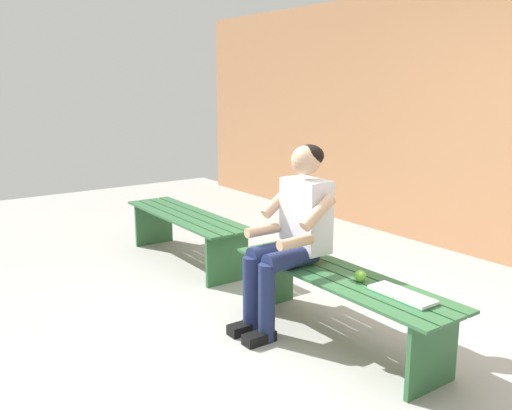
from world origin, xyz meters
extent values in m
cube|color=#9E9E99|center=(1.03, 1.00, -0.02)|extent=(10.00, 7.00, 0.04)
cube|color=#B27A51|center=(0.50, -2.45, 1.29)|extent=(9.50, 0.24, 2.59)
cube|color=#2D6038|center=(0.00, -0.18, 0.45)|extent=(1.72, 0.12, 0.02)
cube|color=#2D6038|center=(0.00, -0.06, 0.45)|extent=(1.72, 0.12, 0.02)
cube|color=#2D6038|center=(0.00, 0.06, 0.45)|extent=(1.72, 0.12, 0.02)
cube|color=#2D6038|center=(0.00, 0.18, 0.45)|extent=(1.72, 0.12, 0.02)
cube|color=#2D6038|center=(-0.74, 0.01, 0.22)|extent=(0.03, 0.41, 0.44)
cube|color=#2D6038|center=(0.74, -0.01, 0.22)|extent=(0.03, 0.41, 0.44)
cube|color=#2D6038|center=(2.05, -0.18, 0.45)|extent=(1.68, 0.12, 0.02)
cube|color=#2D6038|center=(2.05, -0.06, 0.45)|extent=(1.68, 0.12, 0.02)
cube|color=#2D6038|center=(2.06, 0.06, 0.45)|extent=(1.68, 0.12, 0.02)
cube|color=#2D6038|center=(2.06, 0.18, 0.45)|extent=(1.68, 0.12, 0.02)
cube|color=#2D6038|center=(1.34, 0.01, 0.22)|extent=(0.03, 0.41, 0.44)
cube|color=#2D6038|center=(2.77, -0.01, 0.22)|extent=(0.03, 0.41, 0.44)
cube|color=silver|center=(0.37, -0.02, 0.78)|extent=(0.34, 0.20, 0.50)
sphere|color=tan|center=(0.37, -0.01, 1.16)|extent=(0.20, 0.20, 0.20)
ellipsoid|color=black|center=(0.37, -0.04, 1.19)|extent=(0.20, 0.19, 0.15)
cylinder|color=navy|center=(0.28, 0.18, 0.53)|extent=(0.13, 0.40, 0.13)
cylinder|color=navy|center=(0.46, 0.18, 0.53)|extent=(0.13, 0.40, 0.13)
cylinder|color=navy|center=(0.28, 0.38, 0.26)|extent=(0.11, 0.11, 0.53)
cube|color=black|center=(0.28, 0.44, 0.04)|extent=(0.10, 0.22, 0.07)
cylinder|color=navy|center=(0.46, 0.38, 0.26)|extent=(0.11, 0.11, 0.53)
cube|color=black|center=(0.46, 0.44, 0.04)|extent=(0.10, 0.22, 0.07)
cylinder|color=tan|center=(0.16, 0.06, 0.85)|extent=(0.08, 0.28, 0.23)
cylinder|color=tan|center=(0.19, 0.22, 0.67)|extent=(0.07, 0.26, 0.07)
cylinder|color=tan|center=(0.58, 0.06, 0.85)|extent=(0.08, 0.28, 0.23)
cylinder|color=tan|center=(0.55, 0.22, 0.67)|extent=(0.07, 0.26, 0.07)
sphere|color=#72B738|center=(-0.16, -0.02, 0.50)|extent=(0.07, 0.07, 0.07)
cube|color=white|center=(-0.58, -0.03, 0.47)|extent=(0.20, 0.15, 0.02)
cube|color=white|center=(-0.38, -0.03, 0.47)|extent=(0.20, 0.15, 0.02)
cube|color=#33724C|center=(-0.48, -0.03, 0.46)|extent=(0.41, 0.16, 0.01)
camera|label=1|loc=(-2.46, 2.43, 1.68)|focal=39.27mm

